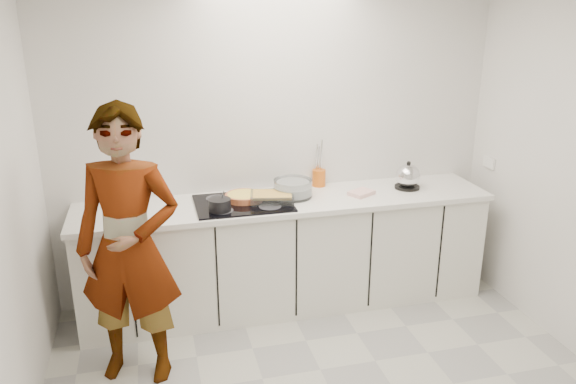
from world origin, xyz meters
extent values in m
cube|color=silver|center=(0.00, 1.60, 1.30)|extent=(3.60, 0.00, 2.60)
cube|color=white|center=(1.79, 1.33, 1.07)|extent=(0.02, 0.15, 0.09)
cube|color=silver|center=(0.00, 1.28, 0.43)|extent=(3.20, 0.58, 0.87)
cube|color=white|center=(0.00, 1.28, 0.89)|extent=(3.24, 0.64, 0.04)
cube|color=black|center=(-0.35, 1.26, 0.92)|extent=(0.72, 0.54, 0.01)
cylinder|color=#B55933|center=(-0.33, 1.32, 0.95)|extent=(0.36, 0.36, 0.05)
cylinder|color=#F8D54B|center=(-0.33, 1.32, 0.96)|extent=(0.31, 0.31, 0.01)
cylinder|color=black|center=(-0.54, 1.12, 0.97)|extent=(0.19, 0.19, 0.09)
cylinder|color=silver|center=(-0.52, 1.14, 1.01)|extent=(0.04, 0.06, 0.14)
cube|color=silver|center=(-0.13, 1.23, 0.95)|extent=(0.37, 0.30, 0.06)
cube|color=#F3C65C|center=(-0.13, 1.23, 0.98)|extent=(0.33, 0.26, 0.02)
cylinder|color=silver|center=(0.06, 1.33, 0.98)|extent=(0.38, 0.38, 0.14)
cylinder|color=white|center=(0.06, 1.33, 0.96)|extent=(0.32, 0.32, 0.06)
cube|color=white|center=(0.60, 1.24, 0.93)|extent=(0.23, 0.21, 0.03)
cylinder|color=black|center=(1.03, 1.30, 0.92)|extent=(0.25, 0.25, 0.02)
sphere|color=silver|center=(1.03, 1.30, 1.02)|extent=(0.24, 0.24, 0.20)
sphere|color=black|center=(1.03, 1.30, 1.12)|extent=(0.04, 0.04, 0.03)
cylinder|color=#D25D13|center=(0.34, 1.54, 0.98)|extent=(0.14, 0.14, 0.14)
imported|color=silver|center=(-1.18, 0.64, 0.91)|extent=(0.76, 0.61, 1.82)
camera|label=1|loc=(-1.00, -2.71, 2.36)|focal=35.00mm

